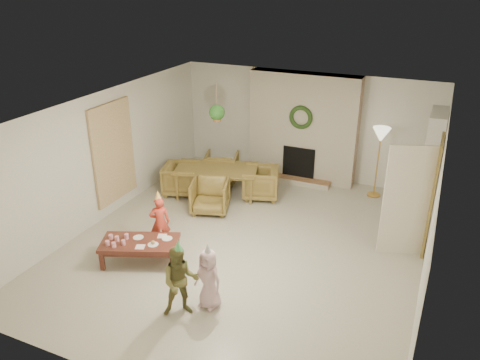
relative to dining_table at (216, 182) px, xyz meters
The scene contains 56 objects.
floor 2.17m from the dining_table, 48.96° to the right, with size 7.00×7.00×0.00m, color #B7B29E.
ceiling 3.07m from the dining_table, 48.96° to the right, with size 7.00×7.00×0.00m, color white.
wall_back 2.53m from the dining_table, 53.09° to the left, with size 7.00×7.00×0.00m, color silver.
wall_front 5.39m from the dining_table, 74.59° to the right, with size 7.00×7.00×0.00m, color silver.
wall_left 2.46m from the dining_table, 134.43° to the right, with size 7.00×7.00×0.00m, color silver.
wall_right 4.79m from the dining_table, 20.18° to the right, with size 7.00×7.00×0.00m, color silver.
fireplace_mass 2.39m from the dining_table, 49.95° to the left, with size 2.50×0.40×2.50m, color #562716.
fireplace_hearth 1.95m from the dining_table, 43.28° to the left, with size 1.60×0.30×0.12m, color brown.
fireplace_firebox 2.06m from the dining_table, 46.73° to the left, with size 0.75×0.12×0.75m, color black.
fireplace_wreath 2.37m from the dining_table, 45.76° to the left, with size 0.54×0.54×0.10m, color #1E3B16.
floor_lamp_base 3.49m from the dining_table, 23.37° to the left, with size 0.29×0.29×0.03m, color gold.
floor_lamp_post 3.50m from the dining_table, 23.37° to the left, with size 0.03×0.03×1.40m, color gold.
floor_lamp_shade 3.64m from the dining_table, 23.37° to the left, with size 0.37×0.37×0.31m, color beige.
bookshelf_carcass 4.38m from the dining_table, ahead, with size 0.30×1.00×2.20m, color white.
bookshelf_shelf_a 4.29m from the dining_table, ahead, with size 0.30×0.92×0.03m, color white.
bookshelf_shelf_b 4.32m from the dining_table, ahead, with size 0.30×0.92×0.03m, color white.
bookshelf_shelf_c 4.39m from the dining_table, ahead, with size 0.30×0.92×0.03m, color white.
bookshelf_shelf_d 4.49m from the dining_table, ahead, with size 0.30×0.92×0.03m, color white.
books_row_lower 4.25m from the dining_table, ahead, with size 0.20×0.40×0.24m, color #AB1F36.
books_row_mid 4.33m from the dining_table, ahead, with size 0.20×0.44×0.24m, color #284B95.
books_row_upper 4.38m from the dining_table, ahead, with size 0.20×0.36×0.22m, color #B77627.
door_frame 4.45m from the dining_table, ahead, with size 0.05×0.86×2.04m, color olive.
door_leaf 4.13m from the dining_table, 11.35° to the right, with size 0.05×0.80×2.00m, color beige.
curtain_panel 2.30m from the dining_table, 137.47° to the right, with size 0.06×1.20×2.00m, color beige.
dining_table is the anchor object (origin of this frame).
dining_chair_near 0.78m from the dining_table, 72.73° to the right, with size 0.73×0.75×0.69m, color olive.
dining_chair_far 0.78m from the dining_table, 107.27° to the left, with size 0.73×0.75×0.69m, color olive.
dining_chair_left 0.78m from the dining_table, 162.73° to the right, with size 0.73×0.75×0.69m, color olive.
dining_chair_right 0.97m from the dining_table, 17.27° to the left, with size 0.73×0.75×0.69m, color olive.
hanging_plant_cord 1.85m from the dining_table, 47.39° to the right, with size 0.01×0.01×0.70m, color tan.
hanging_plant_pot 1.50m from the dining_table, 47.39° to the right, with size 0.16×0.16×0.12m, color #A06333.
hanging_plant_foliage 1.62m from the dining_table, 47.39° to the right, with size 0.32×0.32×0.32m, color #21551C.
coffee_table_top 2.87m from the dining_table, 89.95° to the right, with size 1.29×0.64×0.06m, color #5D2B1F.
coffee_table_apron 2.87m from the dining_table, 89.95° to the right, with size 1.19×0.55×0.08m, color #5D2B1F.
coffee_leg_fl 3.37m from the dining_table, 97.52° to the right, with size 0.07×0.07×0.34m, color #5D2B1F.
coffee_leg_fr 2.97m from the dining_table, 77.49° to the right, with size 0.07×0.07×0.34m, color #5D2B1F.
coffee_leg_bl 2.92m from the dining_table, 102.62° to the right, with size 0.07×0.07×0.34m, color #5D2B1F.
coffee_leg_br 2.46m from the dining_table, 79.52° to the right, with size 0.07×0.07×0.34m, color #5D2B1F.
cup_a 3.23m from the dining_table, 97.15° to the right, with size 0.07×0.07×0.09m, color white.
cup_b 3.05m from the dining_table, 98.96° to the right, with size 0.07×0.07×0.09m, color white.
cup_c 3.21m from the dining_table, 94.86° to the right, with size 0.07×0.07×0.09m, color white.
cup_d 3.04m from the dining_table, 96.56° to the right, with size 0.07×0.07×0.09m, color white.
cup_e 3.08m from the dining_table, 93.23° to the right, with size 0.07×0.07×0.09m, color white.
cup_f 2.90m from the dining_table, 94.90° to the right, with size 0.07×0.07×0.09m, color white.
plate_a 2.79m from the dining_table, 91.81° to the right, with size 0.18×0.18×0.01m, color white.
plate_b 2.89m from the dining_table, 84.64° to the right, with size 0.18×0.18×0.01m, color white.
plate_c 2.64m from the dining_table, 81.76° to the right, with size 0.18×0.18×0.01m, color white.
food_scoop 2.89m from the dining_table, 84.64° to the right, with size 0.07×0.07×0.07m, color tan.
napkin_left 3.02m from the dining_table, 87.81° to the right, with size 0.15×0.15×0.01m, color #FFBBBC.
napkin_right 2.59m from the dining_table, 84.31° to the right, with size 0.15×0.15×0.01m, color #FFBBBC.
child_red 2.32m from the dining_table, 88.72° to the right, with size 0.36×0.23×0.98m, color #C73C2A.
party_hat_red 2.42m from the dining_table, 88.72° to the right, with size 0.13×0.13×0.18m, color #F3FF54.
child_plaid 3.98m from the dining_table, 70.68° to the right, with size 0.53×0.41×1.10m, color brown.
party_hat_plaid 4.05m from the dining_table, 70.68° to the right, with size 0.13×0.13×0.18m, color #51BD65.
child_pink 3.79m from the dining_table, 65.07° to the right, with size 0.46×0.30×0.95m, color beige.
party_hat_pink 3.85m from the dining_table, 65.07° to the right, with size 0.12×0.12×0.17m, color silver.
Camera 1 is at (2.90, -6.81, 4.55)m, focal length 35.43 mm.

